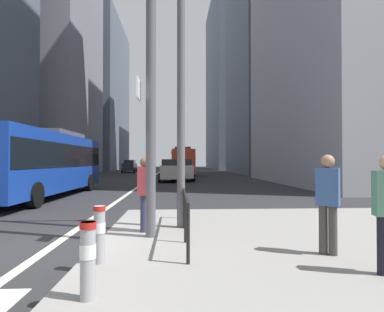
# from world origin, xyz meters

# --- Properties ---
(ground_plane) EXTENTS (160.00, 160.00, 0.00)m
(ground_plane) POSITION_xyz_m (0.00, 20.00, 0.00)
(ground_plane) COLOR #28282B
(median_island) EXTENTS (9.00, 10.00, 0.15)m
(median_island) POSITION_xyz_m (5.50, -1.00, 0.07)
(median_island) COLOR gray
(median_island) RESTS_ON ground
(lane_centre_line) EXTENTS (0.20, 80.00, 0.01)m
(lane_centre_line) POSITION_xyz_m (0.00, 30.00, 0.01)
(lane_centre_line) COLOR beige
(lane_centre_line) RESTS_ON ground
(office_tower_left_mid) EXTENTS (13.43, 16.55, 45.47)m
(office_tower_left_mid) POSITION_xyz_m (-16.00, 38.16, 22.73)
(office_tower_left_mid) COLOR gray
(office_tower_left_mid) RESTS_ON ground
(office_tower_left_far) EXTENTS (13.87, 24.18, 31.37)m
(office_tower_left_far) POSITION_xyz_m (-16.00, 63.24, 15.69)
(office_tower_left_far) COLOR slate
(office_tower_left_far) RESTS_ON ground
(office_tower_right_mid) EXTENTS (11.69, 17.64, 43.91)m
(office_tower_right_mid) POSITION_xyz_m (17.00, 39.18, 21.96)
(office_tower_right_mid) COLOR slate
(office_tower_right_mid) RESTS_ON ground
(office_tower_right_far) EXTENTS (12.55, 25.85, 38.97)m
(office_tower_right_far) POSITION_xyz_m (17.00, 66.47, 19.48)
(office_tower_right_far) COLOR slate
(office_tower_right_far) RESTS_ON ground
(city_bus_blue_oncoming) EXTENTS (2.87, 11.31, 3.40)m
(city_bus_blue_oncoming) POSITION_xyz_m (-3.88, 9.24, 1.84)
(city_bus_blue_oncoming) COLOR #14389E
(city_bus_blue_oncoming) RESTS_ON ground
(city_bus_red_receding) EXTENTS (2.89, 10.80, 3.40)m
(city_bus_red_receding) POSITION_xyz_m (3.35, 32.69, 1.84)
(city_bus_red_receding) COLOR red
(city_bus_red_receding) RESTS_ON ground
(car_oncoming_mid) EXTENTS (2.06, 4.60, 1.94)m
(car_oncoming_mid) POSITION_xyz_m (-4.56, 44.06, 0.99)
(car_oncoming_mid) COLOR #232838
(car_oncoming_mid) RESTS_ON ground
(car_receding_near) EXTENTS (2.05, 4.03, 1.94)m
(car_receding_near) POSITION_xyz_m (3.25, 22.18, 0.99)
(car_receding_near) COLOR silver
(car_receding_near) RESTS_ON ground
(car_receding_far) EXTENTS (2.21, 4.51, 1.94)m
(car_receding_far) POSITION_xyz_m (2.14, 21.07, 0.99)
(car_receding_far) COLOR #B2A899
(car_receding_far) RESTS_ON ground
(traffic_signal_gantry) EXTENTS (5.45, 0.65, 6.00)m
(traffic_signal_gantry) POSITION_xyz_m (0.27, 0.04, 4.08)
(traffic_signal_gantry) COLOR #515156
(traffic_signal_gantry) RESTS_ON median_island
(street_lamp_post) EXTENTS (5.50, 0.32, 8.00)m
(street_lamp_post) POSITION_xyz_m (2.73, 1.04, 5.28)
(street_lamp_post) COLOR #56565B
(street_lamp_post) RESTS_ON median_island
(bollard_left) EXTENTS (0.20, 0.20, 0.93)m
(bollard_left) POSITION_xyz_m (1.55, -3.15, 0.66)
(bollard_left) COLOR #99999E
(bollard_left) RESTS_ON median_island
(bollard_right) EXTENTS (0.20, 0.20, 0.93)m
(bollard_right) POSITION_xyz_m (1.37, -1.77, 0.66)
(bollard_right) COLOR #99999E
(bollard_right) RESTS_ON median_island
(pedestrian_railing) EXTENTS (0.06, 4.21, 0.98)m
(pedestrian_railing) POSITION_xyz_m (2.80, 0.21, 0.87)
(pedestrian_railing) COLOR black
(pedestrian_railing) RESTS_ON median_island
(pedestrian_walking) EXTENTS (0.45, 0.41, 1.77)m
(pedestrian_walking) POSITION_xyz_m (5.30, -1.46, 1.14)
(pedestrian_walking) COLOR #423D38
(pedestrian_walking) RESTS_ON median_island
(pedestrian_far) EXTENTS (0.32, 0.43, 1.75)m
(pedestrian_far) POSITION_xyz_m (1.87, 0.60, 1.12)
(pedestrian_far) COLOR #2D334C
(pedestrian_far) RESTS_ON median_island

